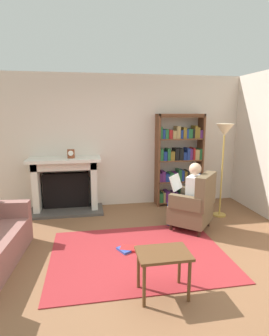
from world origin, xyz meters
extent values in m
plane|color=brown|center=(0.00, 0.00, 0.00)|extent=(14.00, 14.00, 0.00)
cube|color=beige|center=(0.00, 2.55, 1.35)|extent=(5.60, 0.10, 2.70)
cube|color=maroon|center=(0.00, 0.30, 0.01)|extent=(2.40, 1.80, 0.01)
cube|color=#4C4742|center=(-1.09, 2.18, 0.03)|extent=(1.42, 0.64, 0.05)
cube|color=black|center=(-1.09, 2.40, 0.40)|extent=(0.90, 0.20, 0.70)
cube|color=silver|center=(-1.64, 2.28, 0.51)|extent=(0.12, 0.44, 1.02)
cube|color=silver|center=(-0.54, 2.28, 0.51)|extent=(0.12, 0.44, 1.02)
cube|color=silver|center=(-1.09, 2.28, 0.94)|extent=(1.22, 0.44, 0.16)
cube|color=silver|center=(-1.09, 2.22, 1.05)|extent=(1.38, 0.56, 0.06)
cylinder|color=brown|center=(-0.96, 2.20, 1.17)|extent=(0.14, 0.14, 0.17)
cylinder|color=white|center=(-0.96, 2.14, 1.19)|extent=(0.10, 0.01, 0.10)
cube|color=brown|center=(0.79, 2.34, 0.96)|extent=(0.04, 0.32, 1.92)
cube|color=brown|center=(1.73, 2.34, 0.96)|extent=(0.04, 0.32, 1.92)
cube|color=brown|center=(1.26, 2.34, 1.90)|extent=(0.99, 0.32, 0.04)
cube|color=brown|center=(1.26, 2.34, 0.06)|extent=(0.95, 0.32, 0.02)
cube|color=#1E592D|center=(0.85, 2.33, 0.17)|extent=(0.08, 0.26, 0.19)
cube|color=#997F4C|center=(0.92, 2.33, 0.18)|extent=(0.04, 0.26, 0.21)
cube|color=#4C1E59|center=(0.99, 2.33, 0.19)|extent=(0.09, 0.26, 0.23)
cube|color=#997F4C|center=(1.07, 2.33, 0.16)|extent=(0.07, 0.26, 0.19)
cube|color=#4C1E59|center=(1.14, 2.33, 0.17)|extent=(0.06, 0.26, 0.20)
cube|color=#4C1E59|center=(1.20, 2.33, 0.17)|extent=(0.04, 0.26, 0.20)
cube|color=black|center=(1.25, 2.33, 0.16)|extent=(0.05, 0.26, 0.17)
cube|color=#1E592D|center=(1.30, 2.33, 0.19)|extent=(0.05, 0.26, 0.24)
cube|color=navy|center=(1.38, 2.33, 0.20)|extent=(0.09, 0.26, 0.25)
cube|color=brown|center=(1.45, 2.33, 0.19)|extent=(0.04, 0.26, 0.23)
cube|color=#997F4C|center=(1.49, 2.33, 0.20)|extent=(0.04, 0.26, 0.25)
cube|color=maroon|center=(1.54, 2.33, 0.16)|extent=(0.05, 0.26, 0.18)
cube|color=brown|center=(1.61, 2.33, 0.16)|extent=(0.08, 0.26, 0.18)
cube|color=#997F4C|center=(1.70, 2.33, 0.18)|extent=(0.08, 0.26, 0.21)
cube|color=brown|center=(1.26, 2.34, 0.51)|extent=(0.95, 0.32, 0.02)
cube|color=#4C1E59|center=(0.84, 2.33, 0.61)|extent=(0.05, 0.26, 0.18)
cube|color=#4C1E59|center=(0.90, 2.33, 0.63)|extent=(0.07, 0.26, 0.22)
cube|color=navy|center=(0.98, 2.33, 0.60)|extent=(0.08, 0.26, 0.16)
cube|color=#1E592D|center=(1.07, 2.33, 0.61)|extent=(0.09, 0.26, 0.18)
cube|color=#4C1E59|center=(1.16, 2.33, 0.61)|extent=(0.09, 0.26, 0.18)
cube|color=#1E592D|center=(1.25, 2.33, 0.64)|extent=(0.06, 0.26, 0.24)
cube|color=navy|center=(1.31, 2.33, 0.63)|extent=(0.05, 0.26, 0.22)
cube|color=brown|center=(1.38, 2.33, 0.62)|extent=(0.05, 0.26, 0.20)
cube|color=black|center=(1.44, 2.33, 0.63)|extent=(0.04, 0.26, 0.21)
cube|color=#997F4C|center=(1.49, 2.33, 0.61)|extent=(0.05, 0.26, 0.18)
cube|color=#997F4C|center=(1.56, 2.33, 0.60)|extent=(0.08, 0.26, 0.16)
cube|color=navy|center=(1.65, 2.33, 0.61)|extent=(0.08, 0.26, 0.17)
cube|color=brown|center=(1.26, 2.34, 0.96)|extent=(0.95, 0.32, 0.02)
cube|color=#1E592D|center=(0.85, 2.33, 1.09)|extent=(0.06, 0.26, 0.24)
cube|color=navy|center=(0.92, 2.33, 1.06)|extent=(0.07, 0.26, 0.18)
cube|color=#1E592D|center=(1.00, 2.33, 1.09)|extent=(0.06, 0.26, 0.24)
cube|color=brown|center=(1.08, 2.33, 1.06)|extent=(0.09, 0.26, 0.18)
cube|color=black|center=(1.17, 2.33, 1.09)|extent=(0.08, 0.26, 0.24)
cube|color=black|center=(1.27, 2.33, 1.09)|extent=(0.08, 0.26, 0.24)
cube|color=navy|center=(1.35, 2.33, 1.05)|extent=(0.06, 0.26, 0.16)
cube|color=navy|center=(1.42, 2.33, 1.09)|extent=(0.06, 0.26, 0.24)
cube|color=#4C1E59|center=(1.48, 2.33, 1.08)|extent=(0.06, 0.26, 0.23)
cube|color=maroon|center=(1.54, 2.33, 1.09)|extent=(0.05, 0.26, 0.25)
cube|color=#997F4C|center=(1.61, 2.33, 1.08)|extent=(0.09, 0.26, 0.21)
cube|color=#1E592D|center=(1.69, 2.33, 1.08)|extent=(0.05, 0.26, 0.22)
cube|color=brown|center=(1.26, 2.34, 1.41)|extent=(0.95, 0.32, 0.02)
cube|color=#1E592D|center=(0.83, 2.33, 1.54)|extent=(0.04, 0.26, 0.23)
cube|color=navy|center=(0.88, 2.33, 1.51)|extent=(0.05, 0.26, 0.18)
cube|color=#1E592D|center=(0.95, 2.33, 1.51)|extent=(0.07, 0.26, 0.19)
cube|color=maroon|center=(1.03, 2.33, 1.51)|extent=(0.07, 0.26, 0.18)
cube|color=#997F4C|center=(1.11, 2.33, 1.50)|extent=(0.08, 0.26, 0.16)
cube|color=#997F4C|center=(1.19, 2.33, 1.54)|extent=(0.08, 0.26, 0.25)
cube|color=navy|center=(1.26, 2.33, 1.51)|extent=(0.04, 0.26, 0.17)
cube|color=brown|center=(1.33, 2.33, 1.53)|extent=(0.07, 0.26, 0.23)
cube|color=navy|center=(1.38, 2.33, 1.51)|extent=(0.04, 0.26, 0.19)
cube|color=#1E592D|center=(1.45, 2.33, 1.52)|extent=(0.08, 0.26, 0.19)
cube|color=black|center=(1.51, 2.33, 1.52)|extent=(0.05, 0.26, 0.19)
cube|color=brown|center=(1.57, 2.33, 1.55)|extent=(0.06, 0.26, 0.26)
cube|color=brown|center=(1.62, 2.33, 1.53)|extent=(0.05, 0.26, 0.22)
cube|color=#4C1E59|center=(1.70, 2.33, 1.50)|extent=(0.09, 0.26, 0.17)
cube|color=brown|center=(1.26, 2.34, 1.86)|extent=(0.95, 0.32, 0.02)
cylinder|color=#331E14|center=(1.02, 1.38, 0.06)|extent=(0.05, 0.05, 0.12)
cylinder|color=#331E14|center=(0.68, 1.00, 0.06)|extent=(0.05, 0.05, 0.12)
cylinder|color=#331E14|center=(1.38, 1.07, 0.06)|extent=(0.05, 0.05, 0.12)
cylinder|color=#331E14|center=(1.05, 0.68, 0.06)|extent=(0.05, 0.05, 0.12)
cube|color=brown|center=(1.03, 1.03, 0.27)|extent=(0.87, 0.88, 0.30)
cube|color=brown|center=(1.21, 0.88, 0.70)|extent=(0.54, 0.59, 0.55)
cube|color=brown|center=(1.21, 1.24, 0.53)|extent=(0.49, 0.44, 0.22)
cube|color=brown|center=(0.86, 0.83, 0.53)|extent=(0.49, 0.44, 0.22)
cube|color=silver|center=(1.07, 1.00, 0.67)|extent=(0.36, 0.37, 0.50)
sphere|color=#D8AD8C|center=(1.07, 1.00, 1.04)|extent=(0.20, 0.20, 0.20)
cube|color=#191E3F|center=(0.97, 1.19, 0.47)|extent=(0.38, 0.35, 0.12)
cube|color=#191E3F|center=(0.87, 1.07, 0.47)|extent=(0.38, 0.35, 0.12)
cylinder|color=#191E3F|center=(0.83, 1.32, 0.21)|extent=(0.10, 0.10, 0.42)
cylinder|color=#191E3F|center=(0.72, 1.20, 0.21)|extent=(0.10, 0.10, 0.42)
cube|color=white|center=(0.82, 1.22, 0.77)|extent=(0.32, 0.34, 0.25)
cube|color=#8F5E57|center=(-1.89, 1.04, 0.52)|extent=(0.71, 0.22, 0.24)
cube|color=brown|center=(0.10, -0.58, 0.48)|extent=(0.56, 0.39, 0.03)
cylinder|color=brown|center=(-0.14, -0.74, 0.23)|extent=(0.04, 0.04, 0.47)
cylinder|color=brown|center=(0.33, -0.74, 0.23)|extent=(0.04, 0.04, 0.47)
cylinder|color=brown|center=(-0.14, -0.43, 0.23)|extent=(0.04, 0.04, 0.47)
cylinder|color=brown|center=(0.33, -0.43, 0.23)|extent=(0.04, 0.04, 0.47)
cube|color=red|center=(-0.13, 0.45, 0.03)|extent=(0.26, 0.23, 0.03)
cube|color=#334CA5|center=(-0.18, 0.43, 0.03)|extent=(0.24, 0.26, 0.03)
cylinder|color=#B7933F|center=(1.81, 1.50, 0.01)|extent=(0.24, 0.24, 0.03)
cylinder|color=#B7933F|center=(1.81, 1.50, 0.78)|extent=(0.03, 0.03, 1.50)
cone|color=beige|center=(1.81, 1.50, 1.63)|extent=(0.32, 0.32, 0.22)
camera|label=1|loc=(-0.67, -3.16, 1.94)|focal=29.48mm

